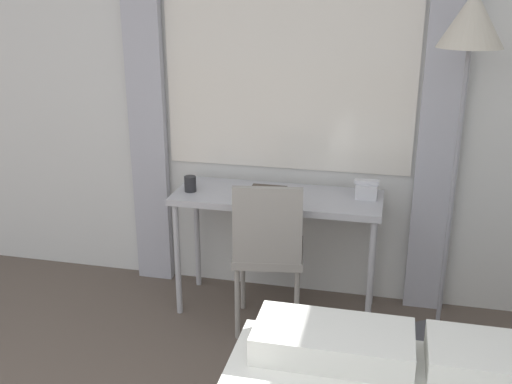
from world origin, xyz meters
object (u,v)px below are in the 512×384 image
(desk, at_px, (277,206))
(book, at_px, (267,191))
(desk_chair, at_px, (268,247))
(standing_lamp, at_px, (468,58))
(mug, at_px, (190,184))
(telephone, at_px, (367,190))

(desk, xyz_separation_m, book, (-0.07, 0.02, 0.09))
(desk_chair, relative_size, standing_lamp, 0.48)
(mug, bearing_deg, telephone, 7.36)
(desk_chair, height_order, telephone, desk_chair)
(desk_chair, xyz_separation_m, book, (-0.07, 0.28, 0.24))
(desk_chair, xyz_separation_m, telephone, (0.52, 0.33, 0.27))
(telephone, bearing_deg, mug, -172.64)
(desk_chair, distance_m, telephone, 0.67)
(desk_chair, relative_size, book, 4.36)
(desk_chair, bearing_deg, desk, 81.01)
(desk, height_order, mug, mug)
(desk, xyz_separation_m, mug, (-0.53, -0.06, 0.12))
(standing_lamp, xyz_separation_m, telephone, (-0.46, 0.21, -0.80))
(standing_lamp, height_order, mug, standing_lamp)
(telephone, xyz_separation_m, book, (-0.58, -0.06, -0.03))
(standing_lamp, relative_size, telephone, 13.53)
(desk, distance_m, book, 0.11)
(desk, relative_size, telephone, 8.65)
(standing_lamp, relative_size, book, 9.01)
(desk, bearing_deg, standing_lamp, -8.04)
(standing_lamp, distance_m, mug, 1.70)
(desk, distance_m, standing_lamp, 1.35)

